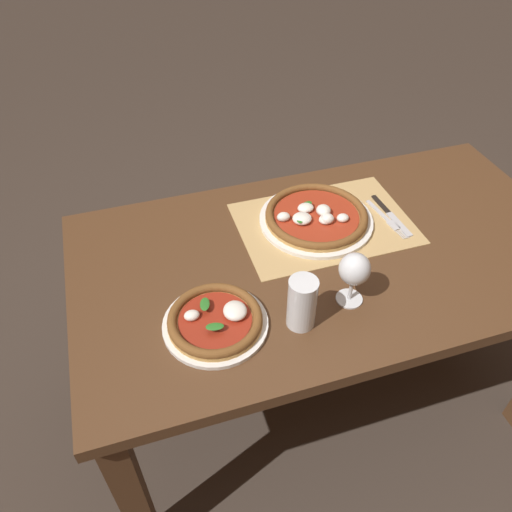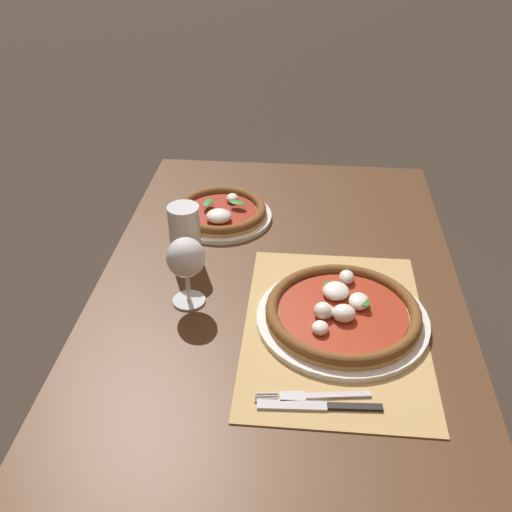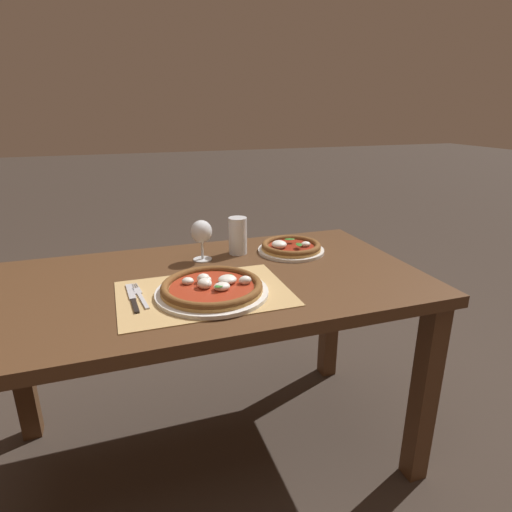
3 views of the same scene
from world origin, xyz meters
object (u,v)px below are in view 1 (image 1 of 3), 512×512
object	(u,v)px
pizza_near	(316,217)
pizza_far	(216,321)
wine_glass	(354,271)
pint_glass	(302,304)
fork	(386,219)
knife	(391,215)

from	to	relation	value
pizza_near	pizza_far	bearing A→B (deg)	37.57
wine_glass	pint_glass	size ratio (longest dim) A/B	1.07
wine_glass	pizza_near	bearing A→B (deg)	-96.83
wine_glass	fork	xyz separation A→B (m)	(-0.25, -0.27, -0.10)
fork	pizza_far	bearing A→B (deg)	22.13
fork	pint_glass	bearing A→B (deg)	36.68
pizza_far	fork	xyz separation A→B (m)	(-0.61, -0.25, -0.01)
wine_glass	fork	world-z (taller)	wine_glass
pizza_far	pint_glass	xyz separation A→B (m)	(-0.20, 0.05, 0.05)
pint_glass	wine_glass	bearing A→B (deg)	-167.61
pizza_far	knife	distance (m)	0.68
pizza_far	knife	world-z (taller)	pizza_far
pizza_far	knife	xyz separation A→B (m)	(-0.63, -0.26, -0.01)
pint_glass	knife	world-z (taller)	pint_glass
wine_glass	pizza_far	bearing A→B (deg)	-3.23
pint_glass	fork	xyz separation A→B (m)	(-0.40, -0.30, -0.06)
pizza_near	fork	xyz separation A→B (m)	(-0.21, 0.06, -0.02)
wine_glass	fork	bearing A→B (deg)	-133.41
pizza_near	pizza_far	world-z (taller)	pizza_near
pizza_near	wine_glass	distance (m)	0.33
pint_glass	fork	distance (m)	0.50
pizza_far	pint_glass	world-z (taller)	pint_glass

